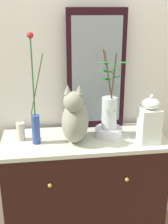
{
  "coord_description": "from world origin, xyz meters",
  "views": [
    {
      "loc": [
        -0.23,
        -1.69,
        1.63
      ],
      "look_at": [
        0.0,
        0.0,
        1.02
      ],
      "focal_mm": 47.06,
      "sensor_mm": 36.0,
      "label": 1
    }
  ],
  "objects_px": {
    "vase_glass_clear": "(109,109)",
    "candle_pillar": "(21,131)",
    "cat_sitting": "(75,118)",
    "vase_slim_green": "(35,119)",
    "jar_lidded_porcelain": "(150,121)",
    "bowl_porcelain": "(109,132)",
    "mirror_leaning": "(96,71)",
    "sideboard": "(84,194)"
  },
  "relations": [
    {
      "from": "vase_slim_green",
      "to": "jar_lidded_porcelain",
      "type": "bearing_deg",
      "value": -6.01
    },
    {
      "from": "vase_slim_green",
      "to": "jar_lidded_porcelain",
      "type": "distance_m",
      "value": 0.69
    },
    {
      "from": "mirror_leaning",
      "to": "jar_lidded_porcelain",
      "type": "relative_size",
      "value": 2.58
    },
    {
      "from": "mirror_leaning",
      "to": "cat_sitting",
      "type": "relative_size",
      "value": 1.71
    },
    {
      "from": "cat_sitting",
      "to": "jar_lidded_porcelain",
      "type": "relative_size",
      "value": 1.51
    },
    {
      "from": "mirror_leaning",
      "to": "jar_lidded_porcelain",
      "type": "height_order",
      "value": "mirror_leaning"
    },
    {
      "from": "cat_sitting",
      "to": "vase_glass_clear",
      "type": "distance_m",
      "value": 0.23
    },
    {
      "from": "cat_sitting",
      "to": "vase_glass_clear",
      "type": "relative_size",
      "value": 0.92
    },
    {
      "from": "mirror_leaning",
      "to": "jar_lidded_porcelain",
      "type": "bearing_deg",
      "value": -45.68
    },
    {
      "from": "mirror_leaning",
      "to": "vase_slim_green",
      "type": "height_order",
      "value": "mirror_leaning"
    },
    {
      "from": "vase_slim_green",
      "to": "vase_glass_clear",
      "type": "height_order",
      "value": "vase_slim_green"
    },
    {
      "from": "sideboard",
      "to": "vase_glass_clear",
      "type": "relative_size",
      "value": 2.08
    },
    {
      "from": "sideboard",
      "to": "jar_lidded_porcelain",
      "type": "distance_m",
      "value": 0.68
    },
    {
      "from": "vase_glass_clear",
      "to": "jar_lidded_porcelain",
      "type": "height_order",
      "value": "vase_glass_clear"
    },
    {
      "from": "jar_lidded_porcelain",
      "to": "mirror_leaning",
      "type": "bearing_deg",
      "value": 134.32
    },
    {
      "from": "vase_slim_green",
      "to": "vase_glass_clear",
      "type": "distance_m",
      "value": 0.47
    },
    {
      "from": "cat_sitting",
      "to": "jar_lidded_porcelain",
      "type": "xyz_separation_m",
      "value": [
        0.45,
        -0.07,
        -0.02
      ]
    },
    {
      "from": "cat_sitting",
      "to": "vase_slim_green",
      "type": "distance_m",
      "value": 0.24
    },
    {
      "from": "cat_sitting",
      "to": "vase_glass_clear",
      "type": "height_order",
      "value": "vase_glass_clear"
    },
    {
      "from": "mirror_leaning",
      "to": "cat_sitting",
      "type": "xyz_separation_m",
      "value": [
        -0.17,
        -0.22,
        -0.24
      ]
    },
    {
      "from": "sideboard",
      "to": "vase_slim_green",
      "type": "distance_m",
      "value": 0.65
    },
    {
      "from": "vase_slim_green",
      "to": "candle_pillar",
      "type": "distance_m",
      "value": 0.15
    },
    {
      "from": "sideboard",
      "to": "jar_lidded_porcelain",
      "type": "relative_size",
      "value": 3.41
    },
    {
      "from": "mirror_leaning",
      "to": "bowl_porcelain",
      "type": "relative_size",
      "value": 4.5
    },
    {
      "from": "jar_lidded_porcelain",
      "to": "candle_pillar",
      "type": "xyz_separation_m",
      "value": [
        -0.78,
        0.13,
        -0.08
      ]
    },
    {
      "from": "sideboard",
      "to": "bowl_porcelain",
      "type": "xyz_separation_m",
      "value": [
        0.17,
        0.02,
        0.44
      ]
    },
    {
      "from": "mirror_leaning",
      "to": "bowl_porcelain",
      "type": "distance_m",
      "value": 0.41
    },
    {
      "from": "vase_slim_green",
      "to": "bowl_porcelain",
      "type": "bearing_deg",
      "value": 6.12
    },
    {
      "from": "vase_glass_clear",
      "to": "candle_pillar",
      "type": "relative_size",
      "value": 3.98
    },
    {
      "from": "mirror_leaning",
      "to": "candle_pillar",
      "type": "bearing_deg",
      "value": -162.98
    },
    {
      "from": "bowl_porcelain",
      "to": "jar_lidded_porcelain",
      "type": "xyz_separation_m",
      "value": [
        0.22,
        -0.12,
        0.11
      ]
    },
    {
      "from": "sideboard",
      "to": "candle_pillar",
      "type": "height_order",
      "value": "candle_pillar"
    },
    {
      "from": "bowl_porcelain",
      "to": "vase_glass_clear",
      "type": "bearing_deg",
      "value": -104.68
    },
    {
      "from": "cat_sitting",
      "to": "bowl_porcelain",
      "type": "xyz_separation_m",
      "value": [
        0.22,
        0.05,
        -0.13
      ]
    },
    {
      "from": "vase_slim_green",
      "to": "cat_sitting",
      "type": "bearing_deg",
      "value": -1.2
    },
    {
      "from": "vase_slim_green",
      "to": "bowl_porcelain",
      "type": "distance_m",
      "value": 0.48
    },
    {
      "from": "jar_lidded_porcelain",
      "to": "candle_pillar",
      "type": "bearing_deg",
      "value": 170.27
    },
    {
      "from": "jar_lidded_porcelain",
      "to": "candle_pillar",
      "type": "distance_m",
      "value": 0.8
    },
    {
      "from": "sideboard",
      "to": "vase_glass_clear",
      "type": "xyz_separation_m",
      "value": [
        0.16,
        0.02,
        0.6
      ]
    },
    {
      "from": "vase_slim_green",
      "to": "bowl_porcelain",
      "type": "height_order",
      "value": "vase_slim_green"
    },
    {
      "from": "vase_glass_clear",
      "to": "candle_pillar",
      "type": "height_order",
      "value": "vase_glass_clear"
    },
    {
      "from": "cat_sitting",
      "to": "candle_pillar",
      "type": "bearing_deg",
      "value": 168.69
    }
  ]
}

